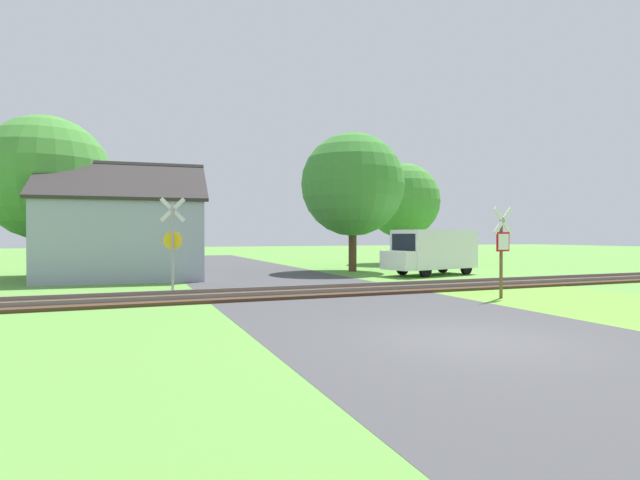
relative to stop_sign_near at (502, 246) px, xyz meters
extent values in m
plane|color=#5B933D|center=(-4.88, -4.70, -1.64)|extent=(160.00, 160.00, 0.00)
cube|color=#424244|center=(-4.88, -2.70, -1.64)|extent=(7.53, 80.00, 0.01)
cube|color=#422D1E|center=(-4.88, 3.37, -1.59)|extent=(60.00, 2.60, 0.10)
cube|color=slate|center=(-4.88, 4.08, -1.48)|extent=(60.00, 0.08, 0.12)
cube|color=slate|center=(-4.88, 2.65, -1.48)|extent=(60.00, 0.08, 0.12)
cylinder|color=brown|center=(-0.01, 0.03, -0.35)|extent=(0.10, 0.10, 2.58)
cube|color=red|center=(0.01, -0.03, 0.13)|extent=(0.59, 0.15, 0.60)
cube|color=white|center=(0.01, -0.05, 0.13)|extent=(0.48, 0.11, 0.49)
cube|color=white|center=(0.01, -0.03, 0.79)|extent=(0.87, 0.21, 0.88)
cube|color=white|center=(0.01, -0.03, 0.79)|extent=(0.87, 0.21, 0.88)
cylinder|color=#9E9EA5|center=(-9.39, 5.70, -0.08)|extent=(0.09, 0.09, 3.11)
cube|color=white|center=(-9.38, 5.76, 1.23)|extent=(0.87, 0.18, 0.88)
cube|color=white|center=(-9.38, 5.76, 1.23)|extent=(0.87, 0.18, 0.88)
cylinder|color=yellow|center=(-9.38, 5.77, 0.15)|extent=(0.64, 0.14, 0.64)
cube|color=#99A3B7|center=(-10.92, 12.21, 0.13)|extent=(7.09, 6.48, 3.53)
cube|color=#332D2D|center=(-11.03, 10.72, 2.72)|extent=(7.23, 3.89, 1.97)
cube|color=#332D2D|center=(-10.80, 13.71, 2.72)|extent=(7.23, 3.89, 1.97)
cube|color=brown|center=(-9.09, 12.08, 2.77)|extent=(0.54, 0.54, 1.10)
cylinder|color=#513823|center=(7.08, 17.89, -0.41)|extent=(0.35, 0.35, 2.45)
sphere|color=#478E38|center=(7.08, 17.89, 2.76)|extent=(5.21, 5.21, 5.21)
cylinder|color=#513823|center=(-14.37, 14.02, -0.41)|extent=(0.39, 0.39, 2.46)
sphere|color=#478E38|center=(-14.37, 14.02, 3.00)|extent=(5.81, 5.81, 5.81)
cylinder|color=#513823|center=(0.64, 12.32, -0.32)|extent=(0.44, 0.44, 2.64)
sphere|color=#3D8433|center=(0.64, 12.32, 3.11)|extent=(5.63, 5.63, 5.63)
cube|color=white|center=(3.43, 8.65, -0.35)|extent=(4.50, 2.74, 1.90)
cube|color=white|center=(1.03, 8.14, -0.85)|extent=(1.06, 1.91, 0.90)
cube|color=#19232D|center=(1.39, 8.21, -0.02)|extent=(0.38, 1.59, 0.85)
cube|color=navy|center=(3.23, 9.58, -0.68)|extent=(3.70, 0.80, 0.16)
cylinder|color=black|center=(1.87, 9.11, -1.30)|extent=(0.70, 0.32, 0.68)
cylinder|color=black|center=(2.19, 7.59, -1.30)|extent=(0.70, 0.32, 0.68)
cylinder|color=black|center=(4.66, 9.71, -1.30)|extent=(0.70, 0.32, 0.68)
cylinder|color=black|center=(4.99, 8.18, -1.30)|extent=(0.70, 0.32, 0.68)
camera|label=1|loc=(-10.92, -12.37, 0.32)|focal=28.00mm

